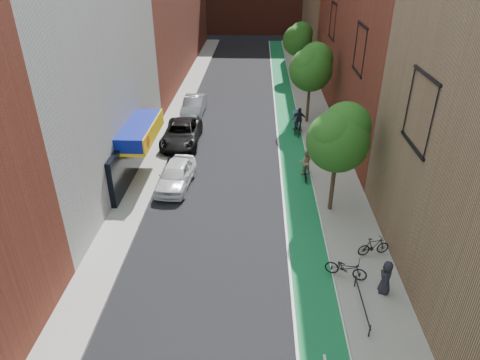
# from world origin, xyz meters

# --- Properties ---
(ground) EXTENTS (160.00, 160.00, 0.00)m
(ground) POSITION_xyz_m (0.00, 0.00, 0.00)
(ground) COLOR black
(ground) RESTS_ON ground
(bike_lane) EXTENTS (2.00, 68.00, 0.01)m
(bike_lane) POSITION_xyz_m (4.00, 26.00, 0.01)
(bike_lane) COLOR #12663E
(bike_lane) RESTS_ON ground
(sidewalk_left) EXTENTS (2.00, 68.00, 0.15)m
(sidewalk_left) POSITION_xyz_m (-6.00, 26.00, 0.07)
(sidewalk_left) COLOR gray
(sidewalk_left) RESTS_ON ground
(sidewalk_right) EXTENTS (3.00, 68.00, 0.15)m
(sidewalk_right) POSITION_xyz_m (6.50, 26.00, 0.07)
(sidewalk_right) COLOR gray
(sidewalk_right) RESTS_ON ground
(building_left_white) EXTENTS (8.00, 20.00, 12.00)m
(building_left_white) POSITION_xyz_m (-11.00, 14.00, 6.00)
(building_left_white) COLOR silver
(building_left_white) RESTS_ON ground
(tree_near) EXTENTS (3.40, 3.36, 6.42)m
(tree_near) POSITION_xyz_m (5.65, 10.02, 4.66)
(tree_near) COLOR #332619
(tree_near) RESTS_ON ground
(tree_mid) EXTENTS (3.55, 3.53, 6.74)m
(tree_mid) POSITION_xyz_m (5.65, 24.02, 4.89)
(tree_mid) COLOR #332619
(tree_mid) RESTS_ON ground
(tree_far) EXTENTS (3.30, 3.25, 6.21)m
(tree_far) POSITION_xyz_m (5.65, 38.02, 4.50)
(tree_far) COLOR #332619
(tree_far) RESTS_ON ground
(parked_car_white) EXTENTS (2.25, 4.80, 1.59)m
(parked_car_white) POSITION_xyz_m (-3.73, 12.56, 0.80)
(parked_car_white) COLOR white
(parked_car_white) RESTS_ON ground
(parked_car_black) EXTENTS (2.78, 5.92, 1.64)m
(parked_car_black) POSITION_xyz_m (-4.46, 19.18, 0.82)
(parked_car_black) COLOR black
(parked_car_black) RESTS_ON ground
(parked_car_silver) EXTENTS (1.88, 5.02, 1.64)m
(parked_car_silver) POSITION_xyz_m (-4.39, 25.72, 0.82)
(parked_car_silver) COLOR #989CA1
(parked_car_silver) RESTS_ON ground
(cyclist_lane_near) EXTENTS (0.82, 1.83, 1.99)m
(cyclist_lane_near) POSITION_xyz_m (4.50, 13.91, 0.82)
(cyclist_lane_near) COLOR black
(cyclist_lane_near) RESTS_ON ground
(cyclist_lane_mid) EXTENTS (1.17, 1.64, 2.24)m
(cyclist_lane_mid) POSITION_xyz_m (4.70, 21.37, 0.92)
(cyclist_lane_mid) COLOR black
(cyclist_lane_mid) RESTS_ON ground
(cyclist_lane_far) EXTENTS (1.08, 1.83, 1.92)m
(cyclist_lane_far) POSITION_xyz_m (4.44, 21.83, 0.83)
(cyclist_lane_far) COLOR black
(cyclist_lane_far) RESTS_ON ground
(parked_bike_mid) EXTENTS (1.69, 0.84, 0.98)m
(parked_bike_mid) POSITION_xyz_m (7.11, 5.91, 0.64)
(parked_bike_mid) COLOR black
(parked_bike_mid) RESTS_ON sidewalk_right
(parked_bike_far) EXTENTS (2.03, 1.28, 1.00)m
(parked_bike_far) POSITION_xyz_m (5.48, 4.23, 0.65)
(parked_bike_far) COLOR black
(parked_bike_far) RESTS_ON sidewalk_right
(pedestrian) EXTENTS (0.67, 0.88, 1.63)m
(pedestrian) POSITION_xyz_m (6.98, 3.31, 0.96)
(pedestrian) COLOR black
(pedestrian) RESTS_ON sidewalk_right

